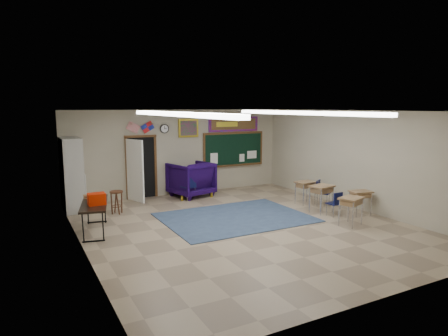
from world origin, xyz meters
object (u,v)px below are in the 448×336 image
wingback_armchair (191,179)px  student_desk_front_right (305,191)px  folding_table (95,216)px  wooden_stool (117,202)px  student_desk_front_left (321,197)px

wingback_armchair → student_desk_front_right: size_ratio=1.80×
student_desk_front_right → folding_table: size_ratio=0.39×
wingback_armchair → folding_table: size_ratio=0.70×
student_desk_front_right → wooden_stool: student_desk_front_right is taller
wingback_armchair → folding_table: bearing=20.0°
student_desk_front_right → wingback_armchair: bearing=130.0°
folding_table → student_desk_front_left: bearing=2.0°
folding_table → wooden_stool: (0.88, 1.47, -0.06)m
wingback_armchair → student_desk_front_left: (2.54, -3.83, -0.15)m
wingback_armchair → student_desk_front_left: size_ratio=1.63×
student_desk_front_left → wooden_stool: bearing=141.6°
student_desk_front_right → wooden_stool: (-5.63, 1.67, -0.06)m
wingback_armchair → wooden_stool: 3.07m
student_desk_front_right → folding_table: (-6.51, 0.20, -0.00)m
wooden_stool → wingback_armchair: bearing=21.5°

